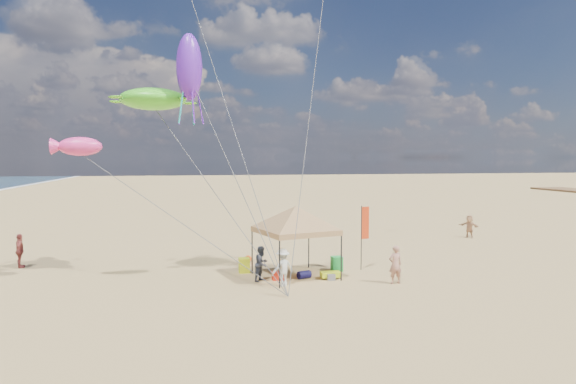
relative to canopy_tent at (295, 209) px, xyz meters
name	(u,v)px	position (x,y,z in m)	size (l,w,h in m)	color
ground	(304,300)	(-0.52, -3.84, -3.17)	(280.00, 280.00, 0.00)	tan
canopy_tent	(295,209)	(0.00, 0.00, 0.00)	(5.97, 5.97, 3.80)	black
feather_flag	(364,227)	(3.64, 0.86, -1.05)	(0.46, 0.19, 3.17)	black
cooler_red	(278,276)	(-0.88, -0.39, -2.98)	(0.54, 0.38, 0.38)	red
cooler_blue	(337,260)	(2.76, 2.48, -2.98)	(0.54, 0.38, 0.38)	#1447AA
bag_navy	(304,275)	(0.32, -0.40, -2.99)	(0.36, 0.36, 0.60)	#0F0D3A
bag_orange	(247,260)	(-1.82, 3.52, -2.99)	(0.36, 0.36, 0.60)	#FA500D
chair_green	(337,264)	(2.25, 0.86, -2.82)	(0.50, 0.50, 0.70)	green
chair_yellow	(244,265)	(-2.21, 1.39, -2.82)	(0.50, 0.50, 0.70)	#E7FF1C
crate_grey	(331,277)	(1.44, -0.92, -3.03)	(0.34, 0.30, 0.28)	slate
beach_cart	(331,274)	(1.50, -0.64, -2.97)	(0.90, 0.50, 0.24)	#CCEB1A
person_near_a	(395,265)	(4.01, -2.08, -2.32)	(0.62, 0.40, 1.69)	tan
person_near_b	(262,264)	(-1.64, -0.44, -2.38)	(0.77, 0.60, 1.58)	#323744
person_near_c	(283,267)	(-0.89, -1.51, -2.36)	(1.04, 0.60, 1.62)	silver
person_far_a	(20,251)	(-13.08, 4.69, -2.31)	(1.00, 0.42, 1.71)	brown
person_far_c	(469,226)	(14.18, 8.87, -2.38)	(1.46, 0.47, 1.58)	tan
turtle_kite	(153,99)	(-6.31, 1.26, 4.97)	(2.97, 2.38, 0.99)	#4AD825
fish_kite	(80,146)	(-9.29, 0.36, 2.81)	(1.80, 0.90, 0.80)	#FF3793
squid_kite	(189,67)	(-4.69, 0.18, 6.27)	(1.12, 1.12, 2.90)	#6922C8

